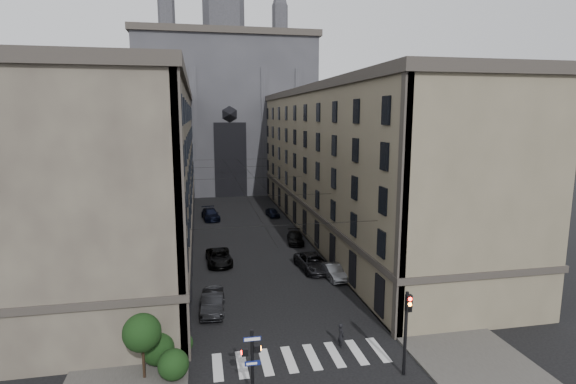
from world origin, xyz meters
TOP-DOWN VIEW (x-y plane):
  - sidewalk_left at (-10.50, 36.00)m, footprint 7.00×80.00m
  - sidewalk_right at (10.50, 36.00)m, footprint 7.00×80.00m
  - zebra_crossing at (0.00, 5.00)m, footprint 11.00×3.20m
  - building_left at (-13.44, 36.00)m, footprint 13.60×60.60m
  - building_right at (13.44, 36.00)m, footprint 13.60×60.60m
  - gothic_tower at (0.00, 74.96)m, footprint 35.00×23.00m
  - pedestrian_signal_left at (-3.51, 1.50)m, footprint 1.02×0.38m
  - traffic_light_right at (5.60, 1.92)m, footprint 0.34×0.50m
  - shrub_cluster at (-8.72, 5.01)m, footprint 3.90×4.40m
  - tram_wires at (0.00, 35.63)m, footprint 14.00×60.00m
  - car_left_near at (-5.27, 13.41)m, footprint 2.20×4.84m
  - car_left_midnear at (-5.26, 13.01)m, footprint 1.97×4.81m
  - car_left_midfar at (-4.20, 24.60)m, footprint 2.73×5.48m
  - car_left_far at (-4.46, 45.39)m, footprint 2.89×5.74m
  - car_right_near at (6.20, 18.21)m, footprint 1.73×4.22m
  - car_right_midnear at (4.90, 20.85)m, footprint 3.14×5.87m
  - car_right_midfar at (5.23, 30.66)m, footprint 2.45×4.75m
  - car_right_far at (4.90, 45.56)m, footprint 1.99×3.92m
  - pedestrian at (2.93, 5.86)m, footprint 0.52×0.68m

SIDE VIEW (x-z plane):
  - zebra_crossing at x=0.00m, z-range 0.00..0.01m
  - sidewalk_left at x=-10.50m, z-range 0.00..0.15m
  - sidewalk_right at x=10.50m, z-range 0.00..0.15m
  - car_right_far at x=4.90m, z-range 0.00..1.28m
  - car_right_midfar at x=5.23m, z-range 0.00..1.32m
  - car_right_near at x=6.20m, z-range 0.00..1.36m
  - car_left_midfar at x=-4.20m, z-range 0.00..1.49m
  - car_left_midnear at x=-5.26m, z-range 0.00..1.55m
  - car_right_midnear at x=4.90m, z-range 0.00..1.57m
  - car_left_far at x=-4.46m, z-range 0.00..1.60m
  - car_left_near at x=-5.27m, z-range 0.00..1.61m
  - pedestrian at x=2.93m, z-range 0.00..1.67m
  - shrub_cluster at x=-8.72m, z-range -0.15..3.75m
  - pedestrian_signal_left at x=-3.51m, z-range 0.32..4.32m
  - traffic_light_right at x=5.60m, z-range 0.69..5.89m
  - tram_wires at x=0.00m, z-range 7.03..7.46m
  - building_left at x=-13.44m, z-range -0.08..18.77m
  - building_right at x=13.44m, z-range -0.08..18.77m
  - gothic_tower at x=0.00m, z-range -11.20..46.80m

